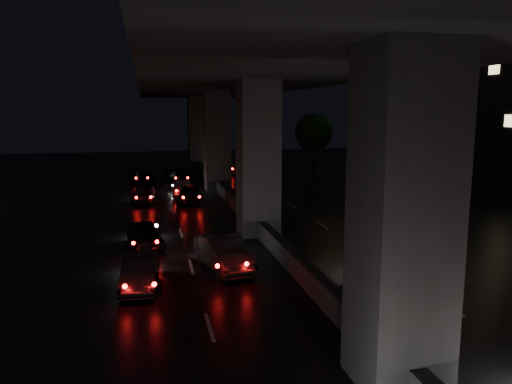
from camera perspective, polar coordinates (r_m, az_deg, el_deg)
name	(u,v)px	position (r m, az deg, el deg)	size (l,w,h in m)	color
ground	(283,261)	(21.96, 3.14, -7.85)	(120.00, 120.00, 0.00)	black
viaduct	(258,73)	(25.88, 0.24, 13.47)	(12.00, 80.00, 10.50)	#343437
median_barrier	(258,226)	(26.53, 0.23, -3.85)	(0.45, 70.00, 0.85)	#343437
building_right_far	(509,99)	(51.82, 26.99, 9.50)	(12.00, 22.00, 15.00)	black
tree_c	(389,143)	(36.34, 14.93, 5.44)	(3.80, 3.80, 6.12)	black
tree_d	(314,133)	(51.05, 6.61, 6.75)	(3.80, 3.80, 6.12)	black
streetlight_far	(354,120)	(41.67, 11.15, 8.06)	(2.52, 0.44, 9.00)	#2D2D33
car_3	(400,280)	(18.48, 16.09, -9.66)	(1.64, 4.03, 1.17)	black
car_4	(140,272)	(19.10, -13.11, -8.94)	(1.22, 3.51, 1.16)	black
car_5	(224,253)	(20.68, -3.69, -7.03)	(1.40, 4.03, 1.33)	black
car_6	(145,235)	(24.38, -12.55, -4.82)	(1.44, 3.59, 1.22)	black
car_7	(144,195)	(36.04, -12.71, -0.31)	(1.60, 3.93, 1.14)	black
car_8	(189,194)	(35.24, -7.68, -0.26)	(1.51, 3.76, 1.28)	black
car_9	(182,188)	(38.30, -8.50, 0.40)	(1.23, 3.53, 1.16)	#605653
car_10	(180,176)	(45.04, -8.64, 1.77)	(2.02, 4.38, 1.22)	black
car_11	(142,177)	(45.69, -12.90, 1.73)	(1.97, 4.27, 1.19)	black
car_12	(234,168)	(50.95, -2.48, 2.78)	(1.51, 3.77, 1.28)	#595D61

